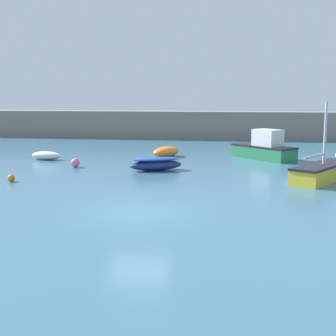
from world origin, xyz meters
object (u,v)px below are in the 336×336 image
at_px(sailboat_short_mast, 323,172).
at_px(rowboat_with_red_cover, 156,164).
at_px(rowboat_blue_near, 166,152).
at_px(motorboat_grey_hull, 265,148).
at_px(fishing_dinghy_green, 46,156).
at_px(mooring_buoy_pink, 75,163).
at_px(mooring_buoy_orange, 11,178).

height_order(sailboat_short_mast, rowboat_with_red_cover, sailboat_short_mast).
distance_m(rowboat_blue_near, motorboat_grey_hull, 7.13).
bearing_deg(fishing_dinghy_green, mooring_buoy_pink, 144.67).
bearing_deg(rowboat_blue_near, fishing_dinghy_green, 134.17).
height_order(motorboat_grey_hull, mooring_buoy_pink, motorboat_grey_hull).
relative_size(rowboat_blue_near, mooring_buoy_orange, 7.79).
bearing_deg(mooring_buoy_orange, motorboat_grey_hull, 39.19).
relative_size(rowboat_blue_near, rowboat_with_red_cover, 0.87).
distance_m(fishing_dinghy_green, motorboat_grey_hull, 15.53).
relative_size(mooring_buoy_pink, mooring_buoy_orange, 1.46).
relative_size(fishing_dinghy_green, mooring_buoy_pink, 4.14).
height_order(fishing_dinghy_green, rowboat_with_red_cover, rowboat_with_red_cover).
bearing_deg(fishing_dinghy_green, motorboat_grey_hull, -162.15).
height_order(rowboat_with_red_cover, mooring_buoy_pink, rowboat_with_red_cover).
xyz_separation_m(motorboat_grey_hull, mooring_buoy_orange, (-13.64, -11.12, -0.58)).
bearing_deg(motorboat_grey_hull, rowboat_with_red_cover, 88.25).
bearing_deg(mooring_buoy_pink, mooring_buoy_orange, -106.63).
bearing_deg(rowboat_with_red_cover, mooring_buoy_orange, -170.95).
relative_size(rowboat_with_red_cover, mooring_buoy_pink, 6.12).
distance_m(rowboat_blue_near, rowboat_with_red_cover, 6.21).
distance_m(fishing_dinghy_green, mooring_buoy_orange, 8.48).
bearing_deg(mooring_buoy_orange, rowboat_with_red_cover, 35.28).
relative_size(fishing_dinghy_green, rowboat_with_red_cover, 0.68).
height_order(sailboat_short_mast, motorboat_grey_hull, sailboat_short_mast).
xyz_separation_m(sailboat_short_mast, mooring_buoy_pink, (-14.76, 2.37, -0.19)).
height_order(fishing_dinghy_green, motorboat_grey_hull, motorboat_grey_hull).
xyz_separation_m(fishing_dinghy_green, rowboat_with_red_cover, (8.51, -3.46, 0.11)).
height_order(mooring_buoy_pink, mooring_buoy_orange, mooring_buoy_pink).
relative_size(fishing_dinghy_green, rowboat_blue_near, 0.78).
xyz_separation_m(rowboat_with_red_cover, motorboat_grey_hull, (6.76, 6.25, 0.37)).
bearing_deg(sailboat_short_mast, fishing_dinghy_green, 105.19).
bearing_deg(sailboat_short_mast, mooring_buoy_pink, 112.65).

